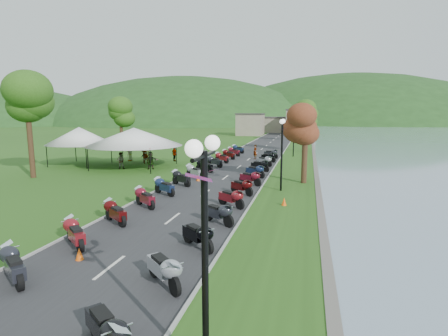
# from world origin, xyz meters

# --- Properties ---
(ground) EXTENTS (400.00, 400.00, 0.00)m
(ground) POSITION_xyz_m (0.00, 0.00, 0.00)
(ground) COLOR #31641D
(ground) RESTS_ON ground
(road) EXTENTS (7.00, 120.00, 0.02)m
(road) POSITION_xyz_m (0.00, 40.00, 0.01)
(road) COLOR #2F2F31
(road) RESTS_ON ground
(hills_backdrop) EXTENTS (360.00, 120.00, 76.00)m
(hills_backdrop) POSITION_xyz_m (0.00, 200.00, 0.00)
(hills_backdrop) COLOR #285621
(hills_backdrop) RESTS_ON ground
(far_building) EXTENTS (18.00, 16.00, 5.00)m
(far_building) POSITION_xyz_m (-2.00, 85.00, 2.50)
(far_building) COLOR gray
(far_building) RESTS_ON ground
(moto_row_left) EXTENTS (2.60, 49.52, 1.10)m
(moto_row_left) POSITION_xyz_m (-2.47, 16.44, 0.55)
(moto_row_left) COLOR #331411
(moto_row_left) RESTS_ON ground
(moto_row_right) EXTENTS (2.60, 38.20, 1.10)m
(moto_row_right) POSITION_xyz_m (2.45, 17.88, 0.55)
(moto_row_right) COLOR #331411
(moto_row_right) RESTS_ON ground
(streetlamp_near) EXTENTS (1.40, 1.40, 5.00)m
(streetlamp_near) POSITION_xyz_m (4.85, -0.24, 2.50)
(streetlamp_near) COLOR black
(streetlamp_near) RESTS_ON ground
(vendor_tent_main) EXTENTS (6.42, 6.42, 4.00)m
(vendor_tent_main) POSITION_xyz_m (-10.25, 25.48, 2.00)
(vendor_tent_main) COLOR white
(vendor_tent_main) RESTS_ON ground
(vendor_tent_side) EXTENTS (4.53, 4.53, 4.00)m
(vendor_tent_side) POSITION_xyz_m (-16.62, 25.60, 2.00)
(vendor_tent_side) COLOR white
(vendor_tent_side) RESTS_ON ground
(tree_park_left) EXTENTS (3.83, 3.83, 10.65)m
(tree_park_left) POSITION_xyz_m (-16.02, 18.23, 5.32)
(tree_park_left) COLOR #376C1C
(tree_park_left) RESTS_ON ground
(tree_lakeside) EXTENTS (2.47, 2.47, 6.86)m
(tree_lakeside) POSITION_xyz_m (6.54, 21.22, 3.43)
(tree_lakeside) COLOR #376C1C
(tree_lakeside) RESTS_ON ground
(pedestrian_a) EXTENTS (0.85, 0.88, 1.95)m
(pedestrian_a) POSITION_xyz_m (-10.40, 28.23, 0.00)
(pedestrian_a) COLOR slate
(pedestrian_a) RESTS_ON ground
(pedestrian_b) EXTENTS (0.91, 0.70, 1.66)m
(pedestrian_b) POSITION_xyz_m (-11.09, 24.09, 0.00)
(pedestrian_b) COLOR slate
(pedestrian_b) RESTS_ON ground
(pedestrian_c) EXTENTS (0.99, 0.98, 1.53)m
(pedestrian_c) POSITION_xyz_m (-11.02, 28.90, 0.00)
(pedestrian_c) COLOR slate
(pedestrian_c) RESTS_ON ground
(traffic_cone_near) EXTENTS (0.31, 0.31, 0.49)m
(traffic_cone_near) POSITION_xyz_m (-1.46, 4.31, 0.24)
(traffic_cone_near) COLOR #F2590C
(traffic_cone_near) RESTS_ON ground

